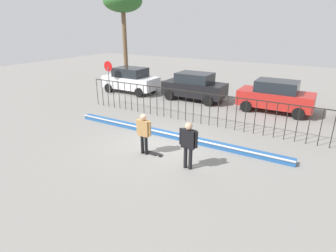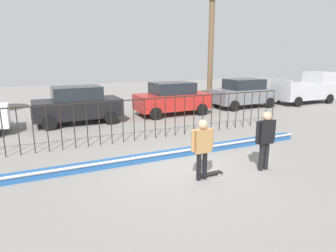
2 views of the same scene
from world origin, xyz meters
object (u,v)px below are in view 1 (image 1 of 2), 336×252
skateboard (153,153)px  palm_tree_short (123,3)px  skateboarder (144,130)px  parked_car_white (131,80)px  stop_sign (109,73)px  parked_car_black (194,86)px  camera_operator (188,141)px  parked_car_red (276,96)px

skateboard → palm_tree_short: bearing=136.5°
skateboarder → parked_car_white: bearing=152.3°
skateboard → stop_sign: bearing=144.7°
skateboard → parked_car_black: 9.06m
skateboard → camera_operator: (1.73, -0.30, 1.03)m
parked_car_black → palm_tree_short: 9.48m
parked_car_white → parked_car_red: 10.66m
camera_operator → parked_car_black: (-4.04, 9.01, -0.11)m
parked_car_red → palm_tree_short: size_ratio=0.56×
camera_operator → parked_car_red: bearing=-92.4°
parked_car_red → stop_sign: 11.71m
skateboarder → camera_operator: size_ratio=0.95×
parked_car_white → palm_tree_short: (-2.17, 2.19, 5.62)m
parked_car_red → skateboarder: bearing=-112.9°
skateboard → stop_sign: stop_sign is taller
palm_tree_short → camera_operator: bearing=-43.3°
skateboarder → stop_sign: bearing=161.0°
skateboard → parked_car_black: size_ratio=0.19×
camera_operator → palm_tree_short: (-11.46, 10.79, 5.51)m
skateboarder → parked_car_white: (-7.20, 8.42, -0.06)m
stop_sign → palm_tree_short: palm_tree_short is taller
parked_car_black → stop_sign: (-6.15, -1.87, 0.64)m
parked_car_black → skateboarder: bearing=-75.2°
skateboarder → skateboard: skateboarder is taller
parked_car_white → palm_tree_short: bearing=131.4°
skateboarder → palm_tree_short: palm_tree_short is taller
skateboarder → parked_car_black: bearing=124.2°
stop_sign → palm_tree_short: bearing=109.2°
skateboard → parked_car_red: (3.08, 8.73, 0.91)m
skateboard → parked_car_white: bearing=136.0°
camera_operator → parked_car_white: (-9.29, 8.60, -0.11)m
stop_sign → parked_car_black: bearing=16.9°
skateboarder → parked_car_white: parked_car_white is taller
skateboard → parked_car_black: bearing=108.5°
parked_car_white → stop_sign: size_ratio=1.72×
camera_operator → stop_sign: stop_sign is taller
camera_operator → parked_car_white: 12.66m
camera_operator → parked_car_red: parked_car_red is taller
skateboarder → camera_operator: bearing=16.7°
parked_car_red → palm_tree_short: 14.10m
skateboarder → parked_car_red: bearing=90.4°
parked_car_white → skateboarder: bearing=-52.8°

